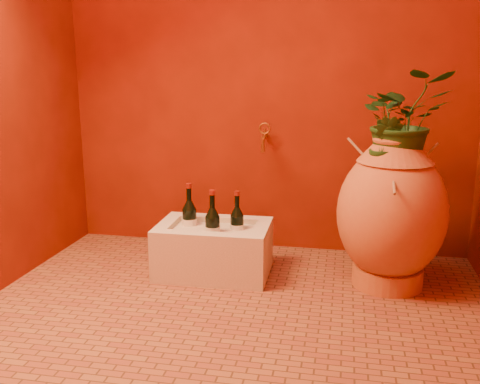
% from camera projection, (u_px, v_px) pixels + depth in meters
% --- Properties ---
extents(floor, '(2.50, 2.50, 0.00)m').
position_uv_depth(floor, '(233.00, 313.00, 2.54)').
color(floor, brown).
rests_on(floor, ground).
extents(wall_back, '(2.50, 0.02, 2.50)m').
position_uv_depth(wall_back, '(267.00, 48.00, 3.21)').
color(wall_back, '#5F1505').
rests_on(wall_back, ground).
extents(amphora, '(0.71, 0.71, 0.81)m').
position_uv_depth(amphora, '(391.00, 213.00, 2.78)').
color(amphora, '#B36532').
rests_on(amphora, floor).
extents(stone_basin, '(0.62, 0.43, 0.29)m').
position_uv_depth(stone_basin, '(214.00, 250.00, 3.00)').
color(stone_basin, beige).
rests_on(stone_basin, floor).
extents(wine_bottle_a, '(0.08, 0.08, 0.34)m').
position_uv_depth(wine_bottle_a, '(190.00, 221.00, 3.05)').
color(wine_bottle_a, black).
rests_on(wine_bottle_a, stone_basin).
extents(wine_bottle_b, '(0.08, 0.08, 0.32)m').
position_uv_depth(wine_bottle_b, '(237.00, 227.00, 2.98)').
color(wine_bottle_b, black).
rests_on(wine_bottle_b, stone_basin).
extents(wine_bottle_c, '(0.08, 0.08, 0.34)m').
position_uv_depth(wine_bottle_c, '(213.00, 229.00, 2.91)').
color(wine_bottle_c, black).
rests_on(wine_bottle_c, stone_basin).
extents(wall_tap, '(0.07, 0.16, 0.17)m').
position_uv_depth(wall_tap, '(264.00, 136.00, 3.24)').
color(wall_tap, '#A06C25').
rests_on(wall_tap, wall_back).
extents(plant_main, '(0.53, 0.49, 0.50)m').
position_uv_depth(plant_main, '(403.00, 120.00, 2.69)').
color(plant_main, '#194117').
rests_on(plant_main, amphora).
extents(plant_side, '(0.22, 0.21, 0.31)m').
position_uv_depth(plant_side, '(386.00, 146.00, 2.64)').
color(plant_side, '#194117').
rests_on(plant_side, amphora).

